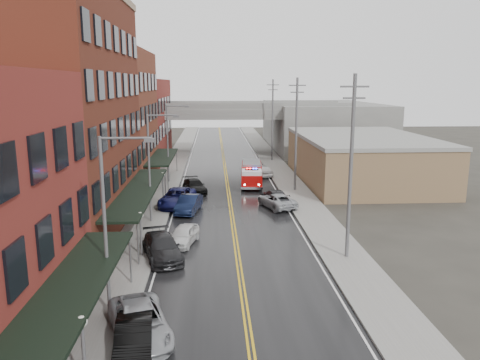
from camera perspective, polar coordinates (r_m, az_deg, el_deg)
name	(u,v)px	position (r m, az deg, el deg)	size (l,w,h in m)	color
road	(230,203)	(45.36, -1.23, -2.85)	(11.00, 160.00, 0.02)	black
sidewalk_left	(154,204)	(45.68, -10.43, -2.85)	(3.00, 160.00, 0.15)	slate
sidewalk_right	(305,202)	(46.17, 7.87, -2.61)	(3.00, 160.00, 0.15)	slate
curb_left	(171,203)	(45.50, -8.36, -2.84)	(0.30, 160.00, 0.15)	gray
curb_right	(288,202)	(45.88, 5.85, -2.65)	(0.30, 160.00, 0.15)	gray
brick_building_b	(60,115)	(38.79, -21.10, 7.38)	(9.00, 20.00, 18.00)	#4F2015
brick_building_c	(110,118)	(55.78, -15.56, 7.26)	(9.00, 15.00, 15.00)	brown
brick_building_far	(135,120)	(73.04, -12.63, 7.17)	(9.00, 20.00, 12.00)	maroon
tan_building	(361,160)	(57.35, 14.59, 2.39)	(14.00, 22.00, 5.00)	brown
right_far_block	(321,125)	(86.44, 9.88, 6.61)	(18.00, 30.00, 8.00)	slate
awning_0	(67,296)	(20.63, -20.29, -13.10)	(2.60, 16.00, 3.09)	black
awning_1	(140,190)	(38.29, -12.14, -1.25)	(2.60, 18.00, 3.09)	black
awning_2	(163,157)	(55.35, -9.41, 2.79)	(2.60, 13.00, 3.09)	black
globe_lamp_0	(83,336)	(18.93, -18.64, -17.63)	(0.44, 0.44, 3.12)	#59595B
globe_lamp_1	(140,224)	(31.61, -12.04, -5.27)	(0.44, 0.44, 3.12)	#59595B
globe_lamp_2	(163,181)	(45.07, -9.40, -0.09)	(0.44, 0.44, 3.12)	#59595B
street_lamp_0	(109,216)	(23.29, -15.63, -4.20)	(2.64, 0.22, 9.00)	#59595B
street_lamp_1	(152,161)	(38.71, -10.68, 2.26)	(2.64, 0.22, 9.00)	#59595B
street_lamp_2	(170,139)	(54.47, -8.56, 5.01)	(2.64, 0.22, 9.00)	#59595B
utility_pole_0	(351,165)	(30.60, 13.37, 1.80)	(1.80, 0.24, 12.00)	#59595B
utility_pole_1	(296,133)	(49.91, 6.86, 5.76)	(1.80, 0.24, 12.00)	#59595B
utility_pole_2	(273,119)	(69.62, 3.99, 7.47)	(1.80, 0.24, 12.00)	#59595B
overpass	(223,118)	(76.09, -2.12, 7.60)	(40.00, 10.00, 7.50)	slate
fire_truck	(252,173)	(52.96, 1.42, 0.81)	(3.26, 7.23, 2.58)	#9E0807
parked_car_left_1	(134,339)	(21.45, -12.79, -18.42)	(1.54, 4.42, 1.46)	black
parked_car_left_2	(139,323)	(22.64, -12.17, -16.64)	(2.46, 5.34, 1.48)	#95979C
parked_car_left_3	(162,247)	(31.62, -9.47, -8.11)	(2.14, 5.27, 1.53)	black
parked_car_left_4	(183,235)	(34.12, -6.95, -6.68)	(1.62, 4.03, 1.37)	silver
parked_car_left_5	(189,204)	(42.29, -6.28, -2.93)	(1.63, 4.68, 1.54)	black
parked_car_left_6	(177,198)	(44.48, -7.65, -2.15)	(2.76, 5.98, 1.66)	#14164D
parked_car_left_7	(195,186)	(49.88, -5.56, -0.75)	(1.96, 4.81, 1.40)	black
parked_car_right_0	(277,200)	(43.81, 4.50, -2.51)	(2.24, 4.86, 1.35)	#A1A4A9
parked_car_right_1	(275,196)	(45.36, 4.32, -2.01)	(1.90, 4.66, 1.35)	black
parked_car_right_2	(262,170)	(58.44, 2.64, 1.17)	(1.75, 4.35, 1.48)	#BBBBBB
parked_car_right_3	(252,164)	(63.15, 1.45, 1.94)	(1.48, 4.26, 1.40)	black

